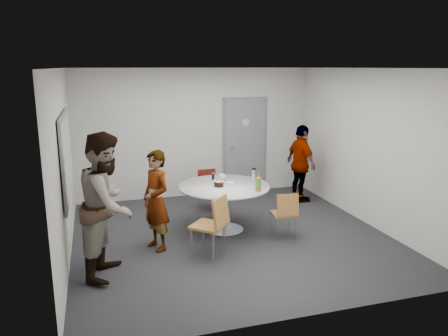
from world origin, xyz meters
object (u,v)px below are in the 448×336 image
object	(u,v)px
chair_far	(208,185)
person_left	(107,205)
person_main	(156,201)
person_right	(301,164)
whiteboard	(66,156)
door	(245,146)
table	(225,192)
chair_near_right	(285,211)
chair_near_left	(214,221)

from	to	relation	value
chair_far	person_left	bearing A→B (deg)	46.73
person_main	person_right	bearing A→B (deg)	92.78
whiteboard	person_left	size ratio (longest dim) A/B	0.99
chair_far	person_right	xyz separation A→B (m)	(1.94, -0.07, 0.32)
door	person_right	distance (m)	1.37
table	person_left	world-z (taller)	person_left
chair_near_right	person_main	world-z (taller)	person_main
person_main	person_left	size ratio (longest dim) A/B	0.80
person_main	person_left	xyz separation A→B (m)	(-0.72, -0.63, 0.20)
person_main	table	bearing A→B (deg)	85.69
person_main	person_left	distance (m)	0.97
person_right	whiteboard	bearing A→B (deg)	99.08
whiteboard	table	xyz separation A→B (m)	(2.45, 0.08, -0.77)
person_left	person_main	bearing A→B (deg)	-30.05
person_right	chair_far	bearing A→B (deg)	81.34
door	chair_far	distance (m)	1.57
table	person_right	xyz separation A→B (m)	(1.96, 1.15, 0.11)
whiteboard	person_right	bearing A→B (deg)	15.62
chair_near_right	person_main	distance (m)	2.06
whiteboard	chair_far	xyz separation A→B (m)	(2.47, 1.31, -0.98)
chair_near_right	chair_near_left	bearing A→B (deg)	-159.69
door	chair_near_right	distance (m)	2.91
table	chair_near_right	xyz separation A→B (m)	(0.81, -0.64, -0.21)
chair_near_right	chair_far	bearing A→B (deg)	118.37
whiteboard	chair_near_right	distance (m)	3.45
table	person_right	size ratio (longest dim) A/B	0.96
door	person_left	size ratio (longest dim) A/B	1.10
table	person_main	distance (m)	1.29
person_left	person_right	distance (m)	4.48
door	chair_near_left	world-z (taller)	door
whiteboard	chair_near_right	xyz separation A→B (m)	(3.26, -0.55, -0.98)
whiteboard	chair_far	bearing A→B (deg)	27.89
chair_near_right	chair_far	world-z (taller)	same
chair_near_left	person_left	size ratio (longest dim) A/B	0.48
chair_far	person_left	world-z (taller)	person_left
person_main	person_right	world-z (taller)	person_right
chair_far	table	bearing A→B (deg)	86.53
chair_far	person_main	size ratio (longest dim) A/B	0.51
chair_near_left	person_right	distance (m)	3.25
chair_near_right	person_left	distance (m)	2.82
table	person_left	xyz separation A→B (m)	(-1.94, -1.05, 0.28)
person_left	person_right	bearing A→B (deg)	-41.51
chair_near_left	person_left	world-z (taller)	person_left
chair_near_left	chair_far	bearing A→B (deg)	30.11
table	person_main	size ratio (longest dim) A/B	0.99
person_main	person_left	bearing A→B (deg)	-72.70
table	person_main	world-z (taller)	person_main
door	chair_near_left	bearing A→B (deg)	-116.51
chair_far	chair_near_left	bearing A→B (deg)	74.81
door	person_left	bearing A→B (deg)	-133.15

